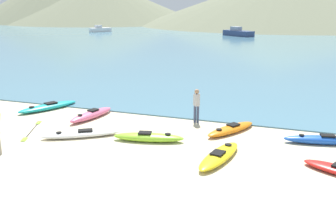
% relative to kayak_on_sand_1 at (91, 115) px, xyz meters
% --- Properties ---
extents(ground_plane, '(400.00, 400.00, 0.00)m').
position_rel_kayak_on_sand_1_xyz_m(ground_plane, '(3.69, -6.16, -0.18)').
color(ground_plane, beige).
extents(bay_water, '(160.00, 70.00, 0.06)m').
position_rel_kayak_on_sand_1_xyz_m(bay_water, '(3.69, 36.38, -0.15)').
color(bay_water, teal).
rests_on(bay_water, ground_plane).
extents(far_hill_midleft, '(58.10, 58.10, 11.88)m').
position_rel_kayak_on_sand_1_xyz_m(far_hill_midleft, '(-49.81, 90.50, 5.76)').
color(far_hill_midleft, '#6B7056').
rests_on(far_hill_midleft, ground_plane).
extents(far_hill_midright, '(73.56, 73.56, 12.46)m').
position_rel_kayak_on_sand_1_xyz_m(far_hill_midright, '(1.06, 92.39, 6.05)').
color(far_hill_midright, '#6B7056').
rests_on(far_hill_midright, ground_plane).
extents(kayak_on_sand_1, '(1.13, 2.93, 0.41)m').
position_rel_kayak_on_sand_1_xyz_m(kayak_on_sand_1, '(0.00, 0.00, 0.00)').
color(kayak_on_sand_1, '#E5668C').
rests_on(kayak_on_sand_1, ground_plane).
extents(kayak_on_sand_2, '(3.10, 1.28, 0.38)m').
position_rel_kayak_on_sand_1_xyz_m(kayak_on_sand_2, '(10.45, -0.01, -0.01)').
color(kayak_on_sand_2, blue).
rests_on(kayak_on_sand_2, ground_plane).
extents(kayak_on_sand_3, '(3.07, 2.33, 0.31)m').
position_rel_kayak_on_sand_1_xyz_m(kayak_on_sand_3, '(1.05, -2.56, -0.05)').
color(kayak_on_sand_3, white).
rests_on(kayak_on_sand_3, ground_plane).
extents(kayak_on_sand_4, '(1.95, 2.83, 0.35)m').
position_rel_kayak_on_sand_1_xyz_m(kayak_on_sand_4, '(6.75, 0.17, -0.03)').
color(kayak_on_sand_4, orange).
rests_on(kayak_on_sand_4, ground_plane).
extents(kayak_on_sand_5, '(2.07, 3.32, 0.35)m').
position_rel_kayak_on_sand_1_xyz_m(kayak_on_sand_5, '(-2.98, 0.66, -0.03)').
color(kayak_on_sand_5, teal).
rests_on(kayak_on_sand_5, ground_plane).
extents(kayak_on_sand_7, '(2.93, 1.28, 0.38)m').
position_rel_kayak_on_sand_1_xyz_m(kayak_on_sand_7, '(3.86, -2.08, -0.01)').
color(kayak_on_sand_7, '#8CCC2D').
rests_on(kayak_on_sand_7, ground_plane).
extents(kayak_on_sand_8, '(1.25, 3.12, 0.34)m').
position_rel_kayak_on_sand_1_xyz_m(kayak_on_sand_8, '(6.96, -3.00, -0.04)').
color(kayak_on_sand_8, yellow).
rests_on(kayak_on_sand_8, ground_plane).
extents(person_near_waterline, '(0.32, 0.28, 1.59)m').
position_rel_kayak_on_sand_1_xyz_m(person_near_waterline, '(4.94, 1.05, 0.73)').
color(person_near_waterline, '#384260').
rests_on(person_near_waterline, ground_plane).
extents(moored_boat_0, '(3.51, 4.18, 1.26)m').
position_rel_kayak_on_sand_1_xyz_m(moored_boat_0, '(-29.23, 52.55, 0.32)').
color(moored_boat_0, white).
rests_on(moored_boat_0, bay_water).
extents(moored_boat_2, '(5.75, 4.93, 1.52)m').
position_rel_kayak_on_sand_1_xyz_m(moored_boat_2, '(-2.26, 51.50, 0.41)').
color(moored_boat_2, navy).
rests_on(moored_boat_2, bay_water).
extents(loose_paddle, '(1.29, 2.61, 0.03)m').
position_rel_kayak_on_sand_1_xyz_m(loose_paddle, '(-1.43, -2.60, -0.17)').
color(loose_paddle, black).
rests_on(loose_paddle, ground_plane).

